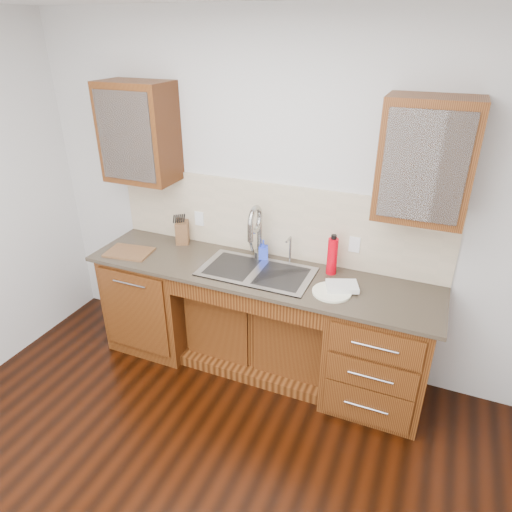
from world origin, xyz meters
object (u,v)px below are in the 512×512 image
at_px(plate, 332,292).
at_px(cutting_board, 129,252).
at_px(knife_block, 183,231).
at_px(soap_bottle, 263,250).
at_px(water_bottle, 332,256).

height_order(plate, cutting_board, same).
bearing_deg(knife_block, soap_bottle, -27.53).
relative_size(soap_bottle, knife_block, 0.86).
bearing_deg(soap_bottle, water_bottle, -25.17).
distance_m(plate, knife_block, 1.42).
bearing_deg(knife_block, water_bottle, -27.02).
relative_size(knife_block, cutting_board, 0.53).
distance_m(water_bottle, cutting_board, 1.63).
distance_m(plate, cutting_board, 1.67).
height_order(water_bottle, knife_block, water_bottle).
relative_size(water_bottle, cutting_board, 0.79).
bearing_deg(plate, knife_block, 166.44).
xyz_separation_m(soap_bottle, water_bottle, (0.55, -0.02, 0.06)).
relative_size(soap_bottle, water_bottle, 0.57).
xyz_separation_m(soap_bottle, cutting_board, (-1.04, -0.32, -0.07)).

